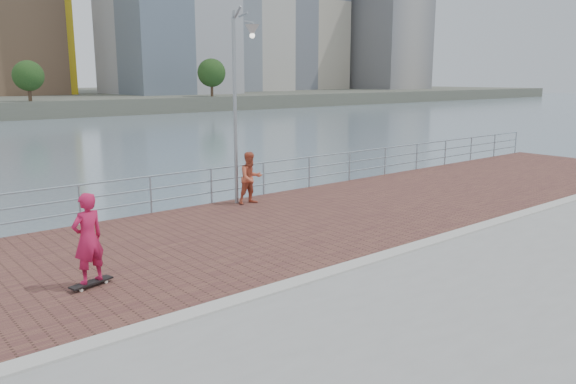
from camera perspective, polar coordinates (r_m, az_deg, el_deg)
water at (r=12.69m, az=6.02°, el=-16.22°), size 400.00×400.00×0.00m
brick_lane at (r=14.49m, az=-4.05°, el=-4.01°), size 40.00×6.80×0.02m
curb at (r=11.88m, az=6.23°, el=-7.52°), size 40.00×0.40×0.06m
guardrail at (r=17.15m, az=-10.73°, el=0.61°), size 39.06×0.06×1.13m
street_lamp at (r=16.93m, az=-4.67°, el=11.94°), size 0.41×1.20×5.65m
skateboard at (r=11.36m, az=-19.36°, el=-8.69°), size 0.87×0.41×0.10m
skateboarder at (r=11.10m, az=-19.66°, el=-4.45°), size 0.71×0.55×1.73m
bystander at (r=17.43m, az=-3.82°, el=1.43°), size 0.83×0.67×1.62m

